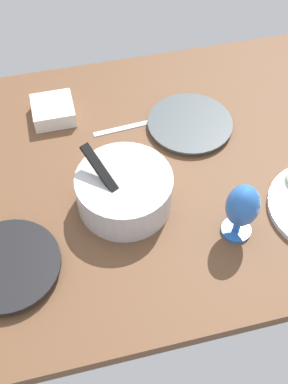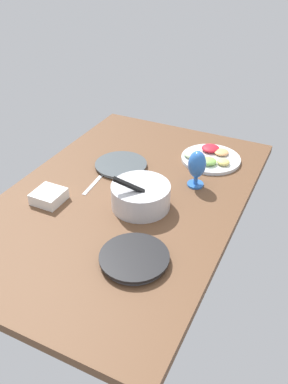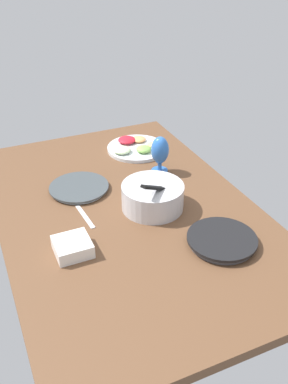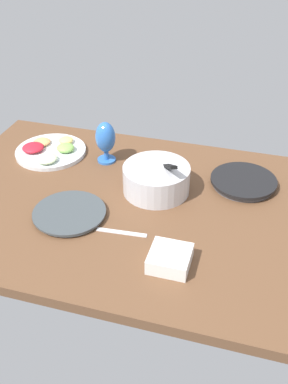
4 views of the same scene
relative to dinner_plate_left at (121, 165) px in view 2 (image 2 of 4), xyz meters
The scene contains 8 objects.
ground_plane 26.45cm from the dinner_plate_left, 31.78° to the left, with size 160.00×104.00×4.00cm, color brown.
dinner_plate_left is the anchor object (origin of this frame).
dinner_plate_right 69.84cm from the dinner_plate_left, 32.76° to the left, with size 26.33×26.33×2.98cm.
mixing_bowl 36.11cm from the dinner_plate_left, 42.87° to the left, with size 26.03×26.03×17.55cm.
fruit_platter 47.34cm from the dinner_plate_left, 124.31° to the left, with size 31.14×31.14×4.85cm.
hurricane_glass_blue 41.60cm from the dinner_plate_left, 90.56° to the left, with size 8.50×8.50×18.35cm.
square_bowl_white 43.53cm from the dinner_plate_left, 19.45° to the right, with size 12.95×12.95×5.17cm.
fork_by_left_plate 21.63cm from the dinner_plate_left, 10.36° to the right, with size 18.00×1.80×0.60cm, color silver.
Camera 2 is at (132.60, 74.80, 105.45)cm, focal length 37.45 mm.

